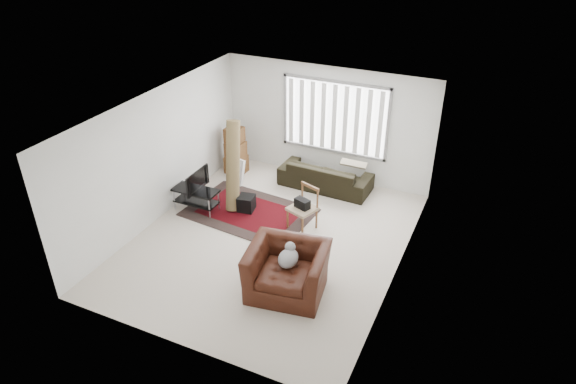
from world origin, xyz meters
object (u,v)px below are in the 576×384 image
object	(u,v)px
sofa	(326,172)
armchair	(287,267)
side_chair	(303,206)
tv_stand	(196,195)
moving_boxes	(236,152)

from	to	relation	value
sofa	armchair	xyz separation A→B (m)	(0.71, -3.64, 0.08)
side_chair	armchair	distance (m)	1.95
sofa	tv_stand	bearing A→B (deg)	45.72
sofa	armchair	distance (m)	3.71
tv_stand	armchair	xyz separation A→B (m)	(2.87, -1.58, 0.14)
sofa	armchair	world-z (taller)	armchair
tv_stand	moving_boxes	bearing A→B (deg)	92.63
sofa	side_chair	bearing A→B (deg)	98.22
moving_boxes	side_chair	xyz separation A→B (m)	(2.44, -1.57, -0.03)
tv_stand	moving_boxes	distance (m)	1.89
moving_boxes	sofa	xyz separation A→B (m)	(2.25, 0.19, -0.13)
armchair	moving_boxes	bearing A→B (deg)	121.51
tv_stand	armchair	world-z (taller)	armchair
tv_stand	moving_boxes	xyz separation A→B (m)	(-0.09, 1.88, 0.18)
side_chair	armchair	world-z (taller)	armchair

